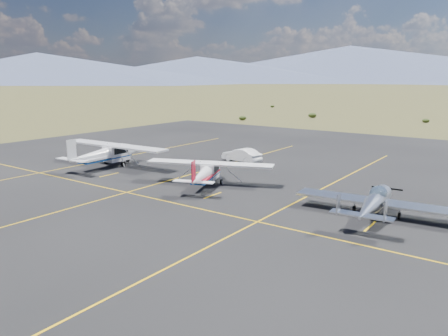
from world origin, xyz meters
TOP-DOWN VIEW (x-y plane):
  - ground at (0.00, 0.00)m, footprint 1600.00×1600.00m
  - apron at (0.00, 7.00)m, footprint 72.00×72.00m
  - aircraft_low_wing at (-1.42, -3.22)m, footprint 7.11×9.87m
  - aircraft_cessna at (-1.24, 9.46)m, footprint 7.09×9.71m
  - aircraft_plain at (-1.08, 21.23)m, footprint 7.05×11.77m
  - sedan at (8.21, 12.49)m, footprint 2.04×4.28m

SIDE VIEW (x-z plane):
  - ground at x=0.00m, z-range 0.00..0.00m
  - apron at x=0.00m, z-range -0.01..0.01m
  - sedan at x=8.21m, z-range 0.01..1.36m
  - aircraft_low_wing at x=-1.42m, z-range -0.05..2.09m
  - aircraft_cessna at x=-1.24m, z-range -0.14..2.38m
  - aircraft_plain at x=-1.08m, z-range -0.17..2.81m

